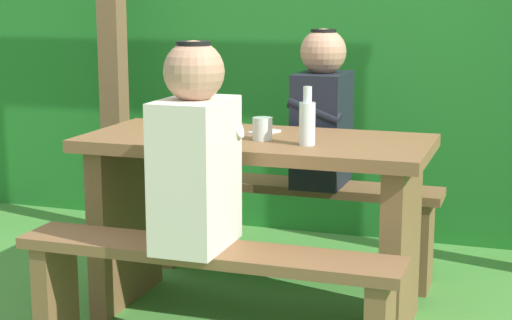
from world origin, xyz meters
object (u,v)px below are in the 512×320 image
at_px(person_white_shirt, 195,153).
at_px(person_black_coat, 322,114).
at_px(picnic_table, 256,196).
at_px(bench_near, 207,283).
at_px(cell_phone, 264,132).
at_px(bottle_left, 307,121).
at_px(bottle_right, 196,117).
at_px(drinking_glass, 262,129).
at_px(bench_far, 293,209).

distance_m(person_white_shirt, person_black_coat, 1.10).
relative_size(picnic_table, bench_near, 1.00).
bearing_deg(cell_phone, picnic_table, -67.34).
xyz_separation_m(bottle_left, bottle_right, (-0.48, 0.04, -0.01)).
distance_m(drinking_glass, bottle_left, 0.21).
xyz_separation_m(person_white_shirt, bottle_left, (0.28, 0.43, 0.06)).
relative_size(person_white_shirt, person_black_coat, 1.00).
relative_size(bench_far, drinking_glass, 15.51).
bearing_deg(bench_near, person_black_coat, 82.81).
height_order(picnic_table, bench_near, picnic_table).
bearing_deg(bench_far, bench_near, -90.00).
distance_m(bench_near, bottle_right, 0.74).
relative_size(drinking_glass, bottle_left, 0.40).
distance_m(picnic_table, bench_near, 0.58).
relative_size(picnic_table, bottle_right, 6.92).
height_order(bench_near, bottle_right, bottle_right).
height_order(bench_far, bottle_left, bottle_left).
distance_m(picnic_table, cell_phone, 0.27).
relative_size(bottle_left, bottle_right, 1.12).
relative_size(bench_near, bottle_right, 6.92).
relative_size(bench_near, bottle_left, 6.20).
bearing_deg(bench_far, picnic_table, -90.00).
distance_m(person_black_coat, bottle_left, 0.67).
distance_m(bench_near, bench_far, 1.09).
xyz_separation_m(drinking_glass, bottle_right, (-0.28, -0.01, 0.04)).
relative_size(bench_near, bench_far, 1.00).
height_order(person_white_shirt, cell_phone, person_white_shirt).
height_order(picnic_table, person_white_shirt, person_white_shirt).
distance_m(bottle_left, bottle_right, 0.48).
xyz_separation_m(bench_far, person_white_shirt, (-0.04, -1.09, 0.46)).
bearing_deg(bottle_right, bench_far, 69.33).
distance_m(bench_near, person_black_coat, 1.19).
xyz_separation_m(person_black_coat, cell_phone, (-0.13, -0.44, -0.02)).
bearing_deg(cell_phone, bench_near, -66.08).
bearing_deg(cell_phone, drinking_glass, -50.44).
height_order(person_black_coat, cell_phone, person_black_coat).
distance_m(person_white_shirt, bottle_right, 0.52).
distance_m(bench_far, bottle_right, 0.84).
xyz_separation_m(picnic_table, cell_phone, (0.00, 0.10, 0.25)).
bearing_deg(bottle_left, bench_near, -119.20).
bearing_deg(bench_far, bottle_right, -110.67).
bearing_deg(bench_near, drinking_glass, 84.57).
bearing_deg(person_black_coat, person_white_shirt, -99.12).
bearing_deg(picnic_table, bottle_right, -163.43).
bearing_deg(bench_near, cell_phone, 89.77).
bearing_deg(picnic_table, bench_near, -90.00).
distance_m(bench_far, drinking_glass, 0.77).
height_order(person_white_shirt, person_black_coat, same).
distance_m(drinking_glass, cell_phone, 0.17).
xyz_separation_m(person_black_coat, bottle_right, (-0.37, -0.61, 0.05)).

